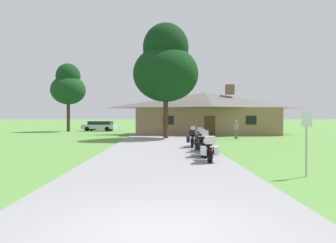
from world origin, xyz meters
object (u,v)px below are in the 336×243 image
(motorcycle_red_third_in_row, at_px, (201,141))
(parked_black_sedan_far_left, at_px, (101,126))
(tree_left_far, at_px, (68,86))
(motorcycle_black_second_in_row, at_px, (202,145))
(metal_signpost_roadside, at_px, (306,136))
(motorcycle_white_nearest_to_camera, at_px, (208,149))
(bystander_gray_shirt_near_lodge, at_px, (236,128))
(tree_by_lodge_front, at_px, (166,66))
(parked_silver_suv_far_left, at_px, (100,126))
(motorcycle_red_farthest_in_row, at_px, (193,138))

(motorcycle_red_third_in_row, relative_size, parked_black_sedan_far_left, 0.47)
(tree_left_far, bearing_deg, motorcycle_black_second_in_row, -60.88)
(motorcycle_red_third_in_row, relative_size, tree_left_far, 0.22)
(metal_signpost_roadside, bearing_deg, motorcycle_white_nearest_to_camera, 130.19)
(bystander_gray_shirt_near_lodge, bearing_deg, tree_by_lodge_front, -23.79)
(parked_black_sedan_far_left, bearing_deg, motorcycle_black_second_in_row, -151.40)
(motorcycle_red_third_in_row, distance_m, parked_silver_suv_far_left, 28.08)
(motorcycle_red_third_in_row, bearing_deg, tree_left_far, 126.31)
(tree_left_far, bearing_deg, motorcycle_red_farthest_in_row, -56.34)
(parked_black_sedan_far_left, bearing_deg, tree_by_lodge_front, -144.21)
(motorcycle_white_nearest_to_camera, relative_size, parked_silver_suv_far_left, 0.43)
(tree_left_far, xyz_separation_m, parked_black_sedan_far_left, (3.34, 5.20, -5.57))
(motorcycle_black_second_in_row, height_order, tree_by_lodge_front, tree_by_lodge_front)
(motorcycle_red_farthest_in_row, height_order, parked_silver_suv_far_left, parked_silver_suv_far_left)
(parked_silver_suv_far_left, bearing_deg, motorcycle_red_farthest_in_row, -148.12)
(motorcycle_white_nearest_to_camera, relative_size, motorcycle_red_third_in_row, 1.00)
(parked_black_sedan_far_left, bearing_deg, bystander_gray_shirt_near_lodge, -131.79)
(tree_by_lodge_front, distance_m, parked_black_sedan_far_left, 22.38)
(parked_black_sedan_far_left, bearing_deg, motorcycle_red_farthest_in_row, -148.59)
(motorcycle_red_third_in_row, bearing_deg, tree_by_lodge_front, 104.92)
(motorcycle_red_farthest_in_row, height_order, parked_black_sedan_far_left, motorcycle_red_farthest_in_row)
(motorcycle_black_second_in_row, xyz_separation_m, tree_left_far, (-14.84, 26.64, 5.60))
(motorcycle_white_nearest_to_camera, bearing_deg, bystander_gray_shirt_near_lodge, 72.25)
(motorcycle_white_nearest_to_camera, bearing_deg, parked_black_sedan_far_left, 109.28)
(tree_left_far, bearing_deg, bystander_gray_shirt_near_lodge, -36.49)
(motorcycle_black_second_in_row, xyz_separation_m, parked_silver_suv_far_left, (-10.87, 27.97, 0.17))
(motorcycle_red_third_in_row, xyz_separation_m, tree_left_far, (-15.02, 24.49, 5.60))
(parked_black_sedan_far_left, bearing_deg, motorcycle_white_nearest_to_camera, -152.45)
(motorcycle_red_farthest_in_row, distance_m, bystander_gray_shirt_near_lodge, 9.10)
(motorcycle_white_nearest_to_camera, distance_m, metal_signpost_roadside, 4.33)
(metal_signpost_roadside, bearing_deg, motorcycle_red_farthest_in_row, 106.25)
(motorcycle_white_nearest_to_camera, relative_size, tree_by_lodge_front, 0.20)
(tree_left_far, bearing_deg, parked_silver_suv_far_left, 18.47)
(tree_by_lodge_front, bearing_deg, parked_silver_suv_far_left, 120.90)
(metal_signpost_roadside, bearing_deg, tree_by_lodge_front, 104.01)
(motorcycle_red_third_in_row, relative_size, motorcycle_red_farthest_in_row, 1.00)
(bystander_gray_shirt_near_lodge, bearing_deg, motorcycle_white_nearest_to_camera, 51.67)
(motorcycle_white_nearest_to_camera, height_order, motorcycle_red_farthest_in_row, same)
(bystander_gray_shirt_near_lodge, bearing_deg, motorcycle_red_third_in_row, 45.93)
(bystander_gray_shirt_near_lodge, height_order, parked_black_sedan_far_left, bystander_gray_shirt_near_lodge)
(motorcycle_black_second_in_row, relative_size, metal_signpost_roadside, 0.97)
(metal_signpost_roadside, xyz_separation_m, tree_by_lodge_front, (-4.44, 17.80, 5.25))
(parked_silver_suv_far_left, bearing_deg, tree_left_far, 115.66)
(metal_signpost_roadside, relative_size, parked_black_sedan_far_left, 0.48)
(tree_left_far, relative_size, parked_silver_suv_far_left, 1.94)
(motorcycle_black_second_in_row, xyz_separation_m, parked_black_sedan_far_left, (-11.50, 31.84, 0.03))
(motorcycle_red_farthest_in_row, relative_size, parked_black_sedan_far_left, 0.47)
(motorcycle_red_farthest_in_row, distance_m, parked_silver_suv_far_left, 25.90)
(motorcycle_black_second_in_row, distance_m, tree_by_lodge_front, 14.08)
(tree_by_lodge_front, height_order, parked_silver_suv_far_left, tree_by_lodge_front)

